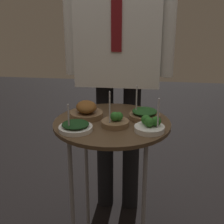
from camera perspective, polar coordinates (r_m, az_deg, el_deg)
serving_cart at (r=1.57m, az=-0.00°, el=-4.25°), size 0.58×0.58×0.78m
bowl_roast_far_rim at (r=1.59m, az=-4.69°, el=0.24°), size 0.17×0.17×0.08m
bowl_broccoli_back_left at (r=1.48m, az=0.61°, el=-1.61°), size 0.13×0.13×0.18m
bowl_spinach_center at (r=1.58m, az=5.96°, el=-0.39°), size 0.16×0.16×0.17m
bowl_spinach_front_right at (r=1.44m, az=-6.69°, el=-2.66°), size 0.16×0.16×0.14m
bowl_broccoli_mid_right at (r=1.43m, az=6.94°, el=-2.53°), size 0.14×0.14×0.16m
waiter_figure at (r=1.86m, az=1.24°, el=12.56°), size 0.65×0.24×1.75m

